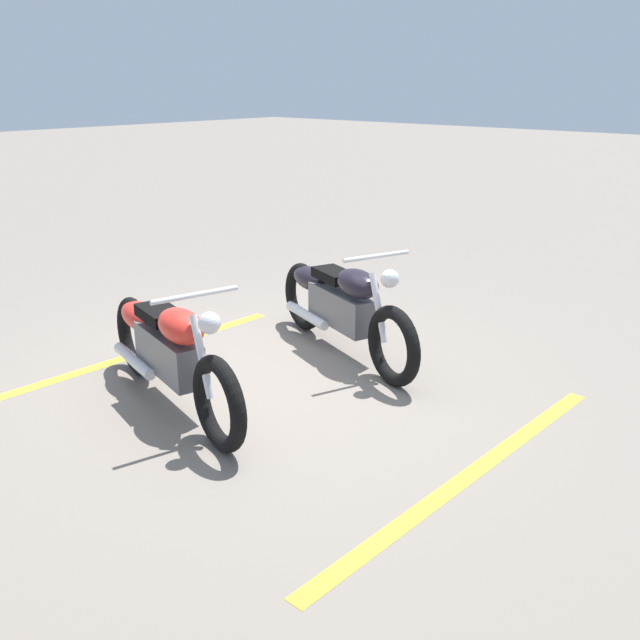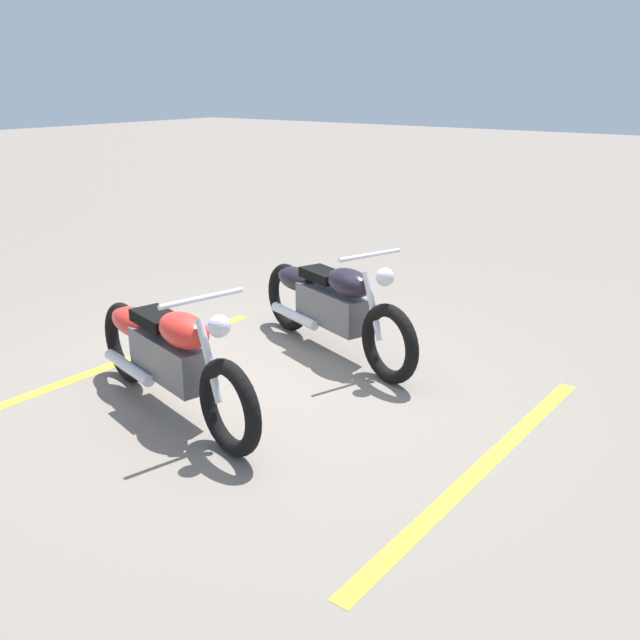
# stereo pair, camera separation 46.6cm
# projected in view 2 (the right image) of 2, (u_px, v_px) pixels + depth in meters

# --- Properties ---
(ground_plane) EXTENTS (60.00, 60.00, 0.00)m
(ground_plane) POSITION_uv_depth(u_px,v_px,m) (257.00, 378.00, 5.91)
(ground_plane) COLOR slate
(motorcycle_bright_foreground) EXTENTS (2.19, 0.76, 1.04)m
(motorcycle_bright_foreground) POSITION_uv_depth(u_px,v_px,m) (167.00, 353.00, 5.19)
(motorcycle_bright_foreground) COLOR black
(motorcycle_bright_foreground) RESTS_ON ground
(motorcycle_dark_foreground) EXTENTS (2.14, 0.88, 1.04)m
(motorcycle_dark_foreground) POSITION_uv_depth(u_px,v_px,m) (330.00, 303.00, 6.34)
(motorcycle_dark_foreground) COLOR black
(motorcycle_dark_foreground) RESTS_ON ground
(parking_stripe_near) EXTENTS (0.19, 3.20, 0.01)m
(parking_stripe_near) POSITION_uv_depth(u_px,v_px,m) (118.00, 363.00, 6.22)
(parking_stripe_near) COLOR yellow
(parking_stripe_near) RESTS_ON ground
(parking_stripe_mid) EXTENTS (0.19, 3.20, 0.01)m
(parking_stripe_mid) POSITION_uv_depth(u_px,v_px,m) (483.00, 466.00, 4.56)
(parking_stripe_mid) COLOR yellow
(parking_stripe_mid) RESTS_ON ground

